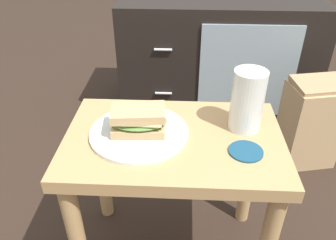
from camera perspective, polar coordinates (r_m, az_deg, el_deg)
side_table at (r=0.92m, az=0.93°, el=-7.37°), size 0.56×0.36×0.46m
tv_cabinet at (r=1.78m, az=8.36°, el=10.79°), size 0.96×0.46×0.58m
plate at (r=0.87m, az=-4.91°, el=-2.11°), size 0.25×0.25×0.01m
sandwich_front at (r=0.85m, az=-5.03°, el=-0.04°), size 0.15×0.10×0.07m
beer_glass at (r=0.88m, az=13.25°, el=2.99°), size 0.08×0.08×0.16m
coaster at (r=0.83m, az=13.03°, el=-5.18°), size 0.08×0.08×0.01m
paper_bag at (r=1.52m, az=22.96°, el=-0.52°), size 0.25×0.20×0.39m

